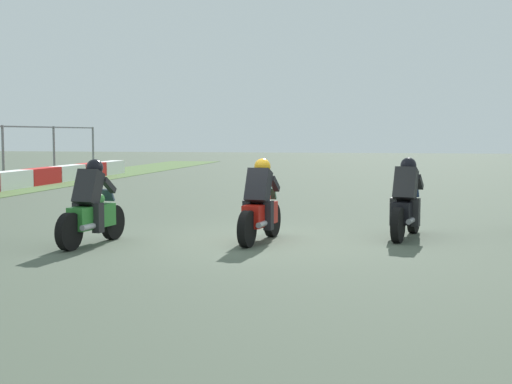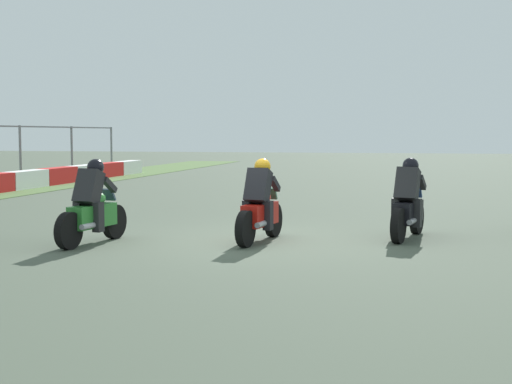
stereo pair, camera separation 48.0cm
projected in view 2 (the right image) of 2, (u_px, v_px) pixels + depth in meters
ground_plane at (255, 241)px, 13.32m from camera, size 120.00×120.00×0.00m
rider_lane_b at (408, 205)px, 13.55m from camera, size 2.02×0.64×1.51m
rider_lane_c at (260, 208)px, 13.15m from camera, size 2.04×0.60×1.51m
rider_lane_d at (92, 209)px, 12.90m from camera, size 2.04×0.60×1.51m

